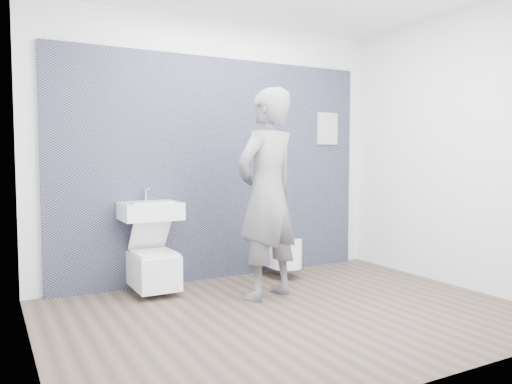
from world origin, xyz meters
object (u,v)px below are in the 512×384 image
washbasin (151,210)px  toilet_rounded (281,252)px  toilet_square (154,268)px  visitor (267,194)px

washbasin → toilet_rounded: 1.55m
toilet_square → washbasin: bearing=90.0°
toilet_square → visitor: (0.90, -0.64, 0.73)m
toilet_square → toilet_rounded: size_ratio=1.20×
visitor → washbasin: bearing=-55.8°
washbasin → toilet_square: size_ratio=0.83×
washbasin → toilet_rounded: washbasin is taller
washbasin → toilet_rounded: (1.46, -0.08, -0.53)m
toilet_rounded → visitor: visitor is taller
toilet_square → visitor: 1.33m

